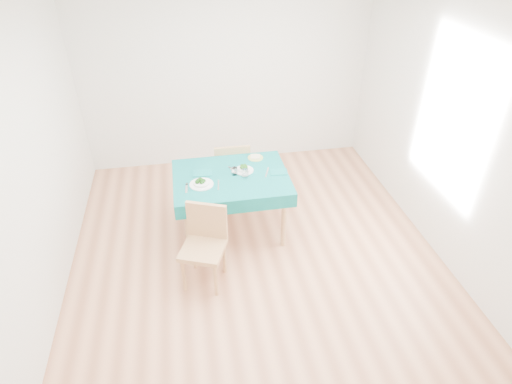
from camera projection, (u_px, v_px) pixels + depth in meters
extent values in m
cube|color=#A96846|center=(256.00, 256.00, 4.78)|extent=(4.00, 4.50, 0.02)
cube|color=silver|center=(226.00, 72.00, 5.85)|extent=(4.00, 0.02, 2.70)
cube|color=silver|center=(336.00, 353.00, 2.18)|extent=(4.00, 0.02, 2.70)
cube|color=silver|center=(30.00, 168.00, 3.72)|extent=(0.02, 4.50, 2.70)
cube|color=silver|center=(450.00, 131.00, 4.32)|extent=(0.02, 4.50, 2.70)
cube|color=#096563|center=(232.00, 204.00, 4.93)|extent=(1.26, 0.96, 0.76)
cube|color=tan|center=(202.00, 243.00, 4.17)|extent=(0.55, 0.57, 1.02)
cube|color=tan|center=(231.00, 161.00, 5.43)|extent=(0.45, 0.49, 1.09)
cube|color=silver|center=(187.00, 188.00, 4.51)|extent=(0.04, 0.18, 0.00)
cube|color=silver|center=(218.00, 185.00, 4.57)|extent=(0.04, 0.20, 0.00)
cube|color=silver|center=(233.00, 170.00, 4.82)|extent=(0.09, 0.17, 0.00)
cube|color=silver|center=(267.00, 172.00, 4.79)|extent=(0.09, 0.21, 0.00)
cube|color=#0D706D|center=(202.00, 173.00, 4.76)|extent=(0.22, 0.16, 0.01)
cube|color=#0D706D|center=(279.00, 172.00, 4.78)|extent=(0.21, 0.16, 0.01)
cylinder|color=white|center=(234.00, 171.00, 4.73)|extent=(0.07, 0.07, 0.08)
cylinder|color=white|center=(245.00, 173.00, 4.68)|extent=(0.07, 0.07, 0.09)
cylinder|color=#BEC761|center=(255.00, 158.00, 5.06)|extent=(0.18, 0.18, 0.01)
cube|color=beige|center=(255.00, 157.00, 5.05)|extent=(0.13, 0.13, 0.02)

